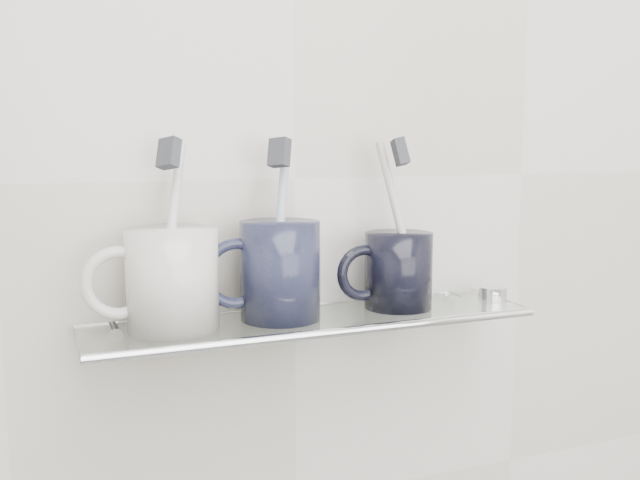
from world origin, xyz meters
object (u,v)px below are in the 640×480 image
mug_right (398,270)px  shelf_glass (314,320)px  mug_left (172,279)px  mug_center (280,271)px

mug_right → shelf_glass: bearing=166.8°
mug_left → mug_right: size_ratio=1.19×
shelf_glass → mug_center: (-0.04, 0.00, 0.06)m
shelf_glass → mug_center: size_ratio=4.66×
mug_right → mug_center: bearing=164.1°
mug_right → mug_left: bearing=164.1°
mug_center → mug_right: (0.14, 0.00, -0.01)m
shelf_glass → mug_right: size_ratio=5.66×
mug_center → mug_right: mug_center is taller
mug_left → mug_right: bearing=15.1°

